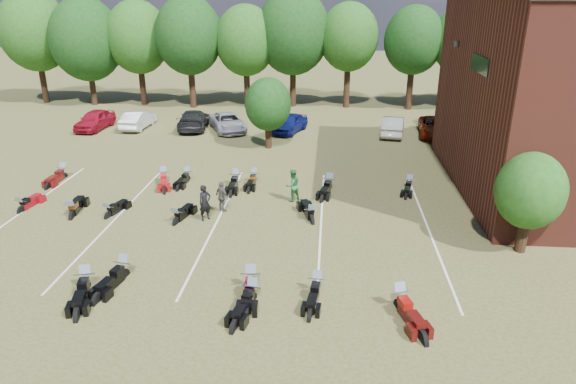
# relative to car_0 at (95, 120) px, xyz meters

# --- Properties ---
(ground) EXTENTS (160.00, 160.00, 0.00)m
(ground) POSITION_rel_car_0_xyz_m (16.45, -19.57, -0.76)
(ground) COLOR brown
(ground) RESTS_ON ground
(car_0) EXTENTS (2.09, 4.55, 1.51)m
(car_0) POSITION_rel_car_0_xyz_m (0.00, 0.00, 0.00)
(car_0) COLOR maroon
(car_0) RESTS_ON ground
(car_1) EXTENTS (1.66, 4.37, 1.42)m
(car_1) POSITION_rel_car_0_xyz_m (3.32, 0.55, -0.05)
(car_1) COLOR silver
(car_1) RESTS_ON ground
(car_2) EXTENTS (4.06, 5.42, 1.37)m
(car_2) POSITION_rel_car_0_xyz_m (10.69, 0.34, -0.07)
(car_2) COLOR #9899A0
(car_2) RESTS_ON ground
(car_3) EXTENTS (2.65, 5.37, 1.50)m
(car_3) POSITION_rel_car_0_xyz_m (7.83, 0.82, -0.01)
(car_3) COLOR black
(car_3) RESTS_ON ground
(car_4) EXTENTS (2.98, 4.51, 1.43)m
(car_4) POSITION_rel_car_0_xyz_m (15.60, 0.33, -0.04)
(car_4) COLOR navy
(car_4) RESTS_ON ground
(car_5) EXTENTS (2.25, 4.63, 1.46)m
(car_5) POSITION_rel_car_0_xyz_m (23.55, 0.13, -0.02)
(car_5) COLOR #B2B1AD
(car_5) RESTS_ON ground
(car_6) EXTENTS (2.84, 5.26, 1.40)m
(car_6) POSITION_rel_car_0_xyz_m (26.71, 0.12, -0.05)
(car_6) COLOR #5F1305
(car_6) RESTS_ON ground
(car_7) EXTENTS (3.16, 5.56, 1.52)m
(car_7) POSITION_rel_car_0_xyz_m (27.48, -1.00, 0.00)
(car_7) COLOR #39383D
(car_7) RESTS_ON ground
(person_black) EXTENTS (0.76, 0.75, 1.77)m
(person_black) POSITION_rel_car_0_xyz_m (12.87, -16.51, 0.13)
(person_black) COLOR black
(person_black) RESTS_ON ground
(person_green) EXTENTS (1.07, 1.03, 1.73)m
(person_green) POSITION_rel_car_0_xyz_m (16.87, -13.76, 0.11)
(person_green) COLOR #266733
(person_green) RESTS_ON ground
(person_grey) EXTENTS (0.95, 0.92, 1.59)m
(person_grey) POSITION_rel_car_0_xyz_m (13.48, -15.45, 0.04)
(person_grey) COLOR #4E4C43
(person_grey) RESTS_ON ground
(motorcycle_1) EXTENTS (1.38, 2.57, 1.37)m
(motorcycle_1) POSITION_rel_car_0_xyz_m (9.93, -23.07, -0.76)
(motorcycle_1) COLOR black
(motorcycle_1) RESTS_ON ground
(motorcycle_2) EXTENTS (1.17, 2.48, 1.33)m
(motorcycle_2) POSITION_rel_car_0_xyz_m (10.95, -22.09, -0.76)
(motorcycle_2) COLOR black
(motorcycle_2) RESTS_ON ground
(motorcycle_3) EXTENTS (1.20, 2.42, 1.29)m
(motorcycle_3) POSITION_rel_car_0_xyz_m (16.15, -23.33, -0.76)
(motorcycle_3) COLOR black
(motorcycle_3) RESTS_ON ground
(motorcycle_4) EXTENTS (0.94, 2.25, 1.22)m
(motorcycle_4) POSITION_rel_car_0_xyz_m (18.42, -22.56, -0.76)
(motorcycle_4) COLOR black
(motorcycle_4) RESTS_ON ground
(motorcycle_5) EXTENTS (0.93, 2.51, 1.37)m
(motorcycle_5) POSITION_rel_car_0_xyz_m (15.99, -22.53, -0.76)
(motorcycle_5) COLOR black
(motorcycle_5) RESTS_ON ground
(motorcycle_6) EXTENTS (1.48, 2.61, 1.39)m
(motorcycle_6) POSITION_rel_car_0_xyz_m (21.33, -23.34, -0.76)
(motorcycle_6) COLOR #3E0A08
(motorcycle_6) RESTS_ON ground
(motorcycle_7) EXTENTS (0.92, 2.20, 1.19)m
(motorcycle_7) POSITION_rel_car_0_xyz_m (3.43, -16.35, -0.76)
(motorcycle_7) COLOR maroon
(motorcycle_7) RESTS_ON ground
(motorcycle_8) EXTENTS (1.15, 2.52, 1.35)m
(motorcycle_8) POSITION_rel_car_0_xyz_m (6.30, -16.83, -0.76)
(motorcycle_8) COLOR black
(motorcycle_8) RESTS_ON ground
(motorcycle_9) EXTENTS (1.15, 2.15, 1.14)m
(motorcycle_9) POSITION_rel_car_0_xyz_m (8.06, -16.64, -0.76)
(motorcycle_9) COLOR black
(motorcycle_9) RESTS_ON ground
(motorcycle_10) EXTENTS (1.16, 2.26, 1.21)m
(motorcycle_10) POSITION_rel_car_0_xyz_m (11.57, -17.06, -0.76)
(motorcycle_10) COLOR black
(motorcycle_10) RESTS_ON ground
(motorcycle_11) EXTENTS (1.43, 2.55, 1.36)m
(motorcycle_11) POSITION_rel_car_0_xyz_m (17.99, -16.35, -0.76)
(motorcycle_11) COLOR black
(motorcycle_11) RESTS_ON ground
(motorcycle_14) EXTENTS (0.81, 2.38, 1.32)m
(motorcycle_14) POSITION_rel_car_0_xyz_m (3.09, -11.39, -0.76)
(motorcycle_14) COLOR #4B0A0B
(motorcycle_14) RESTS_ON ground
(motorcycle_15) EXTENTS (1.41, 2.44, 1.30)m
(motorcycle_15) POSITION_rel_car_0_xyz_m (9.25, -11.59, -0.76)
(motorcycle_15) COLOR maroon
(motorcycle_15) RESTS_ON ground
(motorcycle_16) EXTENTS (0.84, 2.17, 1.18)m
(motorcycle_16) POSITION_rel_car_0_xyz_m (10.53, -11.20, -0.76)
(motorcycle_16) COLOR black
(motorcycle_16) RESTS_ON ground
(motorcycle_17) EXTENTS (0.76, 2.18, 1.20)m
(motorcycle_17) POSITION_rel_car_0_xyz_m (14.45, -11.18, -0.76)
(motorcycle_17) COLOR black
(motorcycle_17) RESTS_ON ground
(motorcycle_18) EXTENTS (0.81, 2.38, 1.32)m
(motorcycle_18) POSITION_rel_car_0_xyz_m (13.46, -11.68, -0.76)
(motorcycle_18) COLOR black
(motorcycle_18) RESTS_ON ground
(motorcycle_19) EXTENTS (1.23, 2.51, 1.34)m
(motorcycle_19) POSITION_rel_car_0_xyz_m (18.78, -12.00, -0.76)
(motorcycle_19) COLOR black
(motorcycle_19) RESTS_ON ground
(motorcycle_20) EXTENTS (1.12, 2.15, 1.15)m
(motorcycle_20) POSITION_rel_car_0_xyz_m (23.24, -11.49, -0.76)
(motorcycle_20) COLOR black
(motorcycle_20) RESTS_ON ground
(tree_line) EXTENTS (56.00, 6.00, 9.79)m
(tree_line) POSITION_rel_car_0_xyz_m (15.45, 9.43, 5.56)
(tree_line) COLOR black
(tree_line) RESTS_ON ground
(young_tree_near_building) EXTENTS (2.80, 2.80, 4.16)m
(young_tree_near_building) POSITION_rel_car_0_xyz_m (26.95, -18.57, 2.00)
(young_tree_near_building) COLOR black
(young_tree_near_building) RESTS_ON ground
(young_tree_midfield) EXTENTS (3.20, 3.20, 4.70)m
(young_tree_midfield) POSITION_rel_car_0_xyz_m (14.45, -4.07, 2.34)
(young_tree_midfield) COLOR black
(young_tree_midfield) RESTS_ON ground
(parking_lines) EXTENTS (20.10, 14.00, 0.01)m
(parking_lines) POSITION_rel_car_0_xyz_m (13.45, -16.57, -0.75)
(parking_lines) COLOR silver
(parking_lines) RESTS_ON ground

